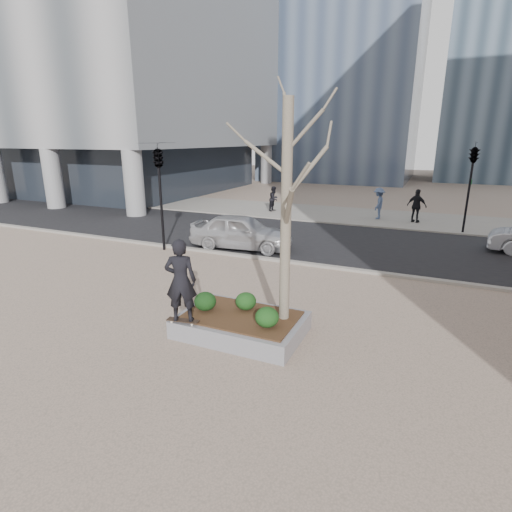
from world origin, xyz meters
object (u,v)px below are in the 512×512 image
at_px(skateboard, 183,321).
at_px(police_car, 241,232).
at_px(planter, 241,325).
at_px(skateboarder, 181,281).

relative_size(skateboard, police_car, 0.18).
bearing_deg(police_car, skateboard, -169.14).
height_order(planter, skateboard, skateboard).
distance_m(skateboard, skateboarder, 1.02).
distance_m(planter, skateboard, 1.43).
height_order(skateboard, police_car, police_car).
bearing_deg(skateboard, planter, 29.68).
bearing_deg(skateboard, skateboarder, -8.98).
relative_size(planter, skateboard, 3.85).
height_order(planter, police_car, police_car).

